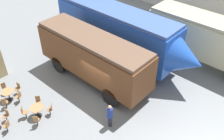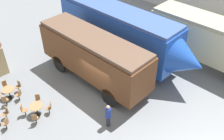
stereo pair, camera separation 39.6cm
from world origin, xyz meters
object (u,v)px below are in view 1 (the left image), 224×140
at_px(passenger_coach_vintage, 209,38).
at_px(cafe_table_mid, 37,109).
at_px(visitor_person, 110,115).
at_px(streamlined_locomotive, 123,32).
at_px(passenger_coach_wooden, 93,55).
at_px(cafe_table_near, 8,93).
at_px(cafe_chair_0, 18,87).

relative_size(passenger_coach_vintage, cafe_table_mid, 11.10).
xyz_separation_m(passenger_coach_vintage, visitor_person, (-1.13, -9.75, -1.35)).
height_order(passenger_coach_vintage, cafe_table_mid, passenger_coach_vintage).
bearing_deg(streamlined_locomotive, passenger_coach_wooden, -85.76).
bearing_deg(visitor_person, streamlined_locomotive, 124.32).
xyz_separation_m(cafe_table_near, cafe_chair_0, (-0.11, 0.77, -0.04)).
bearing_deg(passenger_coach_vintage, streamlined_locomotive, -143.02).
xyz_separation_m(streamlined_locomotive, cafe_table_mid, (0.22, -8.27, -1.85)).
bearing_deg(visitor_person, passenger_coach_vintage, 83.38).
distance_m(passenger_coach_wooden, cafe_table_mid, 5.07).
height_order(cafe_table_mid, cafe_chair_0, cafe_chair_0).
height_order(passenger_coach_vintage, cafe_table_near, passenger_coach_vintage).
xyz_separation_m(passenger_coach_wooden, cafe_chair_0, (-2.76, -4.47, -1.66)).
distance_m(passenger_coach_vintage, streamlined_locomotive, 6.44).
bearing_deg(cafe_table_near, cafe_chair_0, 97.96).
relative_size(streamlined_locomotive, visitor_person, 7.58).
distance_m(passenger_coach_wooden, cafe_table_near, 6.09).
bearing_deg(passenger_coach_vintage, cafe_table_near, -120.97).
bearing_deg(passenger_coach_vintage, cafe_chair_0, -122.95).
xyz_separation_m(streamlined_locomotive, passenger_coach_wooden, (0.26, -3.46, -0.24)).
height_order(streamlined_locomotive, cafe_table_near, streamlined_locomotive).
xyz_separation_m(cafe_table_mid, visitor_person, (3.80, 2.39, 0.33)).
bearing_deg(cafe_table_mid, passenger_coach_vintage, 67.91).
bearing_deg(cafe_table_mid, cafe_chair_0, 172.85).
relative_size(passenger_coach_wooden, cafe_table_near, 10.90).
height_order(streamlined_locomotive, passenger_coach_wooden, streamlined_locomotive).
bearing_deg(passenger_coach_vintage, visitor_person, -96.62).
bearing_deg(cafe_table_mid, cafe_table_near, -170.79).
relative_size(passenger_coach_vintage, cafe_chair_0, 10.71).
height_order(passenger_coach_wooden, cafe_chair_0, passenger_coach_wooden).
bearing_deg(cafe_table_near, passenger_coach_wooden, 63.12).
height_order(passenger_coach_wooden, cafe_table_mid, passenger_coach_wooden).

